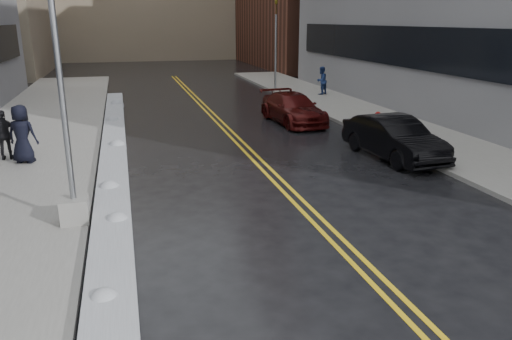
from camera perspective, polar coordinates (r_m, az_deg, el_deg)
ground at (r=11.21m, az=-3.35°, el=-8.76°), size 160.00×160.00×0.00m
sidewalk_west at (r=20.82m, az=-24.99°, el=2.03°), size 5.50×50.00×0.15m
sidewalk_east at (r=23.72m, az=15.77°, el=4.64°), size 4.00×50.00×0.15m
lane_line_left at (r=20.94m, az=-2.64°, el=3.50°), size 0.12×50.00×0.01m
lane_line_right at (r=21.01m, az=-1.84°, el=3.55°), size 0.12×50.00×0.01m
snow_ridge at (r=18.52m, az=-15.94°, el=1.60°), size 0.90×30.00×0.34m
lamppost at (r=12.20m, az=-20.98°, el=4.84°), size 0.65×0.65×7.62m
fire_hydrant at (r=23.14m, az=13.72°, el=5.70°), size 0.26×0.26×0.73m
traffic_signal at (r=35.52m, az=2.26°, el=14.54°), size 0.16×0.20×6.00m
pedestrian_c at (r=18.55m, az=-25.18°, el=3.74°), size 1.12×0.91×1.98m
pedestrian_d at (r=19.27m, az=-26.80°, el=3.59°), size 1.04×0.49×1.73m
pedestrian_east at (r=32.94m, az=7.48°, el=10.10°), size 1.09×1.04×1.78m
car_black at (r=18.55m, az=15.47°, el=3.55°), size 2.04×4.75×1.52m
car_maroon at (r=24.30m, az=4.24°, el=7.04°), size 2.35×5.03×1.42m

